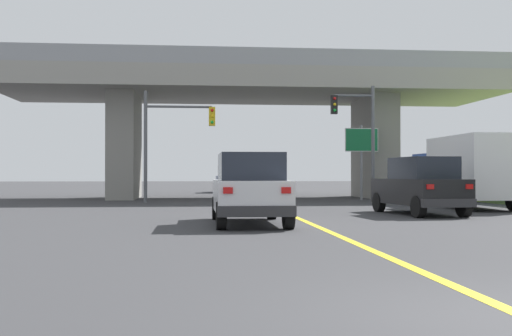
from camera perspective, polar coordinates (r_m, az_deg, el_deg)
ground at (r=37.29m, az=-0.38°, el=-2.72°), size 160.00×160.00×0.00m
overpass_bridge at (r=37.50m, az=-0.38°, el=6.05°), size 28.66×8.86×8.03m
lane_divider_stripe at (r=20.28m, az=3.97°, el=-4.59°), size 0.20×28.07×0.01m
suv_lead at (r=18.13m, az=-0.60°, el=-1.87°), size 2.01×4.81×2.02m
suv_crossing at (r=23.11m, az=14.52°, el=-1.57°), size 2.28×4.67×2.02m
box_truck at (r=27.86m, az=18.49°, el=-0.22°), size 2.33×6.79×2.96m
sedan_oncoming at (r=48.39m, az=-2.42°, el=-1.01°), size 1.97×4.32×2.02m
traffic_signal_nearside at (r=33.11m, az=9.32°, el=3.58°), size 2.29×0.36×5.97m
traffic_signal_farside at (r=32.45m, az=-7.77°, el=3.24°), size 3.60×0.36×5.63m
highway_sign at (r=34.93m, az=9.46°, el=2.04°), size 1.83×0.17×4.08m
semi_truck_distant at (r=55.78m, az=0.22°, el=-0.28°), size 2.33×6.81×3.17m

